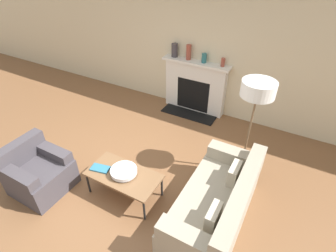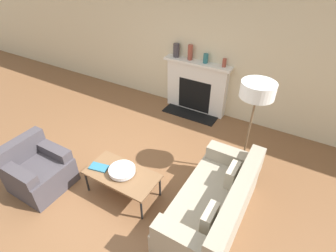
# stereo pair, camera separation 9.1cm
# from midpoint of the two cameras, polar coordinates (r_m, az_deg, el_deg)

# --- Properties ---
(ground_plane) EXTENTS (18.00, 18.00, 0.00)m
(ground_plane) POSITION_cam_midpoint_polar(r_m,az_deg,el_deg) (4.44, -11.69, -12.62)
(ground_plane) COLOR brown
(wall_back) EXTENTS (18.00, 0.06, 2.90)m
(wall_back) POSITION_cam_midpoint_polar(r_m,az_deg,el_deg) (5.78, 6.41, 17.05)
(wall_back) COLOR beige
(wall_back) RESTS_ON ground_plane
(fireplace) EXTENTS (1.50, 0.59, 1.17)m
(fireplace) POSITION_cam_midpoint_polar(r_m,az_deg,el_deg) (5.94, 6.58, 8.35)
(fireplace) COLOR silver
(fireplace) RESTS_ON ground_plane
(couch) EXTENTS (0.86, 1.80, 0.82)m
(couch) POSITION_cam_midpoint_polar(r_m,az_deg,el_deg) (3.77, 10.79, -16.54)
(couch) COLOR #9E937F
(couch) RESTS_ON ground_plane
(armchair_near) EXTENTS (0.81, 0.79, 0.79)m
(armchair_near) POSITION_cam_midpoint_polar(r_m,az_deg,el_deg) (4.61, -25.97, -8.70)
(armchair_near) COLOR #423D42
(armchair_near) RESTS_ON ground_plane
(coffee_table) EXTENTS (1.11, 0.57, 0.42)m
(coffee_table) POSITION_cam_midpoint_polar(r_m,az_deg,el_deg) (4.03, -9.37, -10.50)
(coffee_table) COLOR brown
(coffee_table) RESTS_ON ground_plane
(bowl) EXTENTS (0.39, 0.39, 0.08)m
(bowl) POSITION_cam_midpoint_polar(r_m,az_deg,el_deg) (3.98, -9.31, -9.52)
(bowl) COLOR silver
(bowl) RESTS_ON coffee_table
(book) EXTENTS (0.31, 0.21, 0.02)m
(book) POSITION_cam_midpoint_polar(r_m,az_deg,el_deg) (4.15, -14.19, -8.70)
(book) COLOR teal
(book) RESTS_ON coffee_table
(floor_lamp) EXTENTS (0.49, 0.49, 1.67)m
(floor_lamp) POSITION_cam_midpoint_polar(r_m,az_deg,el_deg) (3.92, 19.36, 6.21)
(floor_lamp) COLOR brown
(floor_lamp) RESTS_ON ground_plane
(mantel_vase_left) EXTENTS (0.14, 0.14, 0.29)m
(mantel_vase_left) POSITION_cam_midpoint_polar(r_m,az_deg,el_deg) (5.87, 2.28, 16.14)
(mantel_vase_left) COLOR #3D383D
(mantel_vase_left) RESTS_ON fireplace
(mantel_vase_center_left) EXTENTS (0.10, 0.10, 0.32)m
(mantel_vase_center_left) POSITION_cam_midpoint_polar(r_m,az_deg,el_deg) (5.72, 5.33, 15.66)
(mantel_vase_center_left) COLOR brown
(mantel_vase_center_left) RESTS_ON fireplace
(mantel_vase_center_right) EXTENTS (0.10, 0.10, 0.19)m
(mantel_vase_center_right) POSITION_cam_midpoint_polar(r_m,az_deg,el_deg) (5.61, 8.68, 14.34)
(mantel_vase_center_right) COLOR #28666B
(mantel_vase_center_right) RESTS_ON fireplace
(mantel_vase_right) EXTENTS (0.08, 0.08, 0.17)m
(mantel_vase_right) POSITION_cam_midpoint_polar(r_m,az_deg,el_deg) (5.49, 12.65, 13.29)
(mantel_vase_right) COLOR brown
(mantel_vase_right) RESTS_ON fireplace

